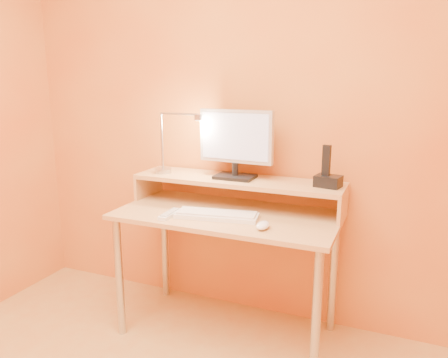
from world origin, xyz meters
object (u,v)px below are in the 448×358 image
at_px(monitor_panel, 236,136).
at_px(lamp_base, 163,171).
at_px(phone_dock, 328,181).
at_px(keyboard, 217,216).
at_px(mouse, 263,225).
at_px(remote_control, 170,214).

height_order(monitor_panel, lamp_base, monitor_panel).
height_order(lamp_base, phone_dock, phone_dock).
bearing_deg(keyboard, mouse, -23.86).
bearing_deg(lamp_base, monitor_panel, 5.03).
xyz_separation_m(phone_dock, keyboard, (-0.53, -0.25, -0.18)).
distance_m(phone_dock, mouse, 0.44).
xyz_separation_m(keyboard, mouse, (0.28, -0.07, 0.01)).
relative_size(lamp_base, mouse, 0.94).
xyz_separation_m(lamp_base, mouse, (0.73, -0.29, -0.15)).
bearing_deg(phone_dock, lamp_base, -168.13).
xyz_separation_m(lamp_base, phone_dock, (0.98, 0.03, 0.02)).
height_order(phone_dock, mouse, phone_dock).
height_order(monitor_panel, mouse, monitor_panel).
xyz_separation_m(mouse, remote_control, (-0.52, 0.00, -0.01)).
xyz_separation_m(lamp_base, keyboard, (0.45, -0.22, -0.16)).
relative_size(keyboard, mouse, 4.09).
bearing_deg(lamp_base, phone_dock, 1.76).
distance_m(monitor_panel, remote_control, 0.57).
bearing_deg(remote_control, keyboard, 14.44).
bearing_deg(keyboard, remote_control, -173.54).
distance_m(mouse, remote_control, 0.52).
distance_m(phone_dock, remote_control, 0.85).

